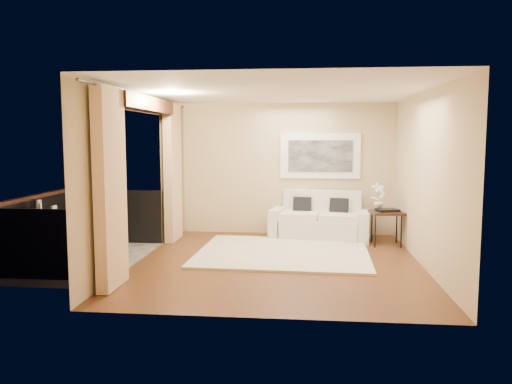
# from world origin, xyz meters

# --- Properties ---
(floor) EXTENTS (5.00, 5.00, 0.00)m
(floor) POSITION_xyz_m (0.00, 0.00, 0.00)
(floor) COLOR brown
(floor) RESTS_ON ground
(room_shell) EXTENTS (5.00, 6.40, 5.00)m
(room_shell) POSITION_xyz_m (-2.13, 0.00, 2.52)
(room_shell) COLOR white
(room_shell) RESTS_ON ground
(balcony) EXTENTS (1.81, 2.60, 1.17)m
(balcony) POSITION_xyz_m (-3.31, 0.00, 0.18)
(balcony) COLOR #605B56
(balcony) RESTS_ON ground
(curtains) EXTENTS (0.16, 4.80, 2.64)m
(curtains) POSITION_xyz_m (-2.11, 0.00, 1.34)
(curtains) COLOR #DCB087
(curtains) RESTS_ON ground
(artwork) EXTENTS (1.62, 0.07, 0.92)m
(artwork) POSITION_xyz_m (0.72, 2.46, 1.62)
(artwork) COLOR white
(artwork) RESTS_ON room_shell
(rug) EXTENTS (2.99, 2.63, 0.04)m
(rug) POSITION_xyz_m (0.06, 0.64, 0.02)
(rug) COLOR beige
(rug) RESTS_ON floor
(sofa) EXTENTS (2.04, 1.13, 0.93)m
(sofa) POSITION_xyz_m (0.73, 2.09, 0.33)
(sofa) COLOR silver
(sofa) RESTS_ON floor
(side_table) EXTENTS (0.63, 0.63, 0.63)m
(side_table) POSITION_xyz_m (1.93, 1.52, 0.58)
(side_table) COLOR black
(side_table) RESTS_ON floor
(tray) EXTENTS (0.44, 0.37, 0.05)m
(tray) POSITION_xyz_m (1.94, 1.51, 0.66)
(tray) COLOR black
(tray) RESTS_ON side_table
(orchid) EXTENTS (0.33, 0.28, 0.52)m
(orchid) POSITION_xyz_m (1.80, 1.70, 0.90)
(orchid) COLOR white
(orchid) RESTS_ON side_table
(bistro_table) EXTENTS (0.75, 0.75, 0.82)m
(bistro_table) POSITION_xyz_m (-3.58, -0.49, 0.74)
(bistro_table) COLOR black
(bistro_table) RESTS_ON balcony
(balcony_chair_far) EXTENTS (0.45, 0.46, 0.94)m
(balcony_chair_far) POSITION_xyz_m (-3.26, -0.00, 0.54)
(balcony_chair_far) COLOR black
(balcony_chair_far) RESTS_ON balcony
(balcony_chair_near) EXTENTS (0.47, 0.47, 0.92)m
(balcony_chair_near) POSITION_xyz_m (-3.02, -0.05, 0.53)
(balcony_chair_near) COLOR black
(balcony_chair_near) RESTS_ON balcony
(ice_bucket) EXTENTS (0.18, 0.18, 0.20)m
(ice_bucket) POSITION_xyz_m (-3.78, -0.42, 0.92)
(ice_bucket) COLOR silver
(ice_bucket) RESTS_ON bistro_table
(candle) EXTENTS (0.06, 0.06, 0.07)m
(candle) POSITION_xyz_m (-3.57, -0.31, 0.86)
(candle) COLOR red
(candle) RESTS_ON bistro_table
(vase) EXTENTS (0.04, 0.04, 0.18)m
(vase) POSITION_xyz_m (-3.57, -0.68, 0.91)
(vase) COLOR white
(vase) RESTS_ON bistro_table
(glass_a) EXTENTS (0.06, 0.06, 0.12)m
(glass_a) POSITION_xyz_m (-3.44, -0.57, 0.88)
(glass_a) COLOR silver
(glass_a) RESTS_ON bistro_table
(glass_b) EXTENTS (0.06, 0.06, 0.12)m
(glass_b) POSITION_xyz_m (-3.45, -0.48, 0.88)
(glass_b) COLOR silver
(glass_b) RESTS_ON bistro_table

